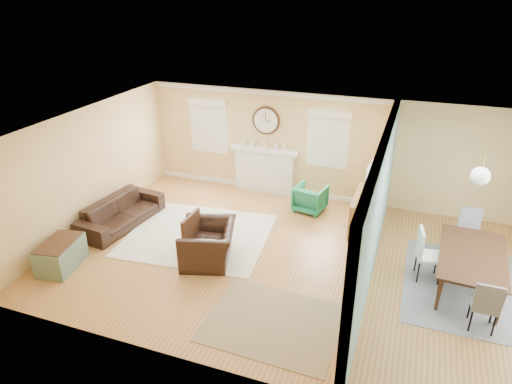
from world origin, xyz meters
TOP-DOWN VIEW (x-y plane):
  - floor at (0.00, 0.00)m, footprint 9.00×9.00m
  - wall_back at (0.00, 3.00)m, footprint 9.00×0.02m
  - wall_front at (0.00, -3.00)m, footprint 9.00×0.02m
  - wall_left at (-4.50, 0.00)m, footprint 0.02×6.00m
  - ceiling at (0.00, 0.00)m, footprint 9.00×6.00m
  - partition at (1.51, 0.28)m, footprint 0.17×6.00m
  - fireplace at (-1.50, 2.88)m, footprint 1.70×0.30m
  - wall_clock at (-1.50, 2.97)m, footprint 0.70×0.07m
  - window_left at (-3.05, 2.95)m, footprint 1.05×0.13m
  - window_right at (0.05, 2.95)m, footprint 1.05×0.13m
  - pendant at (3.00, 0.00)m, footprint 0.30×0.30m
  - rug_cream at (-2.09, 0.24)m, footprint 3.15×2.80m
  - rug_jute at (0.26, -1.83)m, footprint 2.13×1.76m
  - rug_grey at (3.23, 0.22)m, footprint 2.17×2.72m
  - sofa at (-3.90, 0.11)m, footprint 1.04×2.17m
  - eames_chair at (-1.47, -0.54)m, footprint 1.29×1.39m
  - green_chair at (-0.13, 2.20)m, footprint 0.78×0.80m
  - trunk at (-3.99, -1.69)m, footprint 0.73×1.03m
  - credenza at (1.16, 1.75)m, footprint 0.47×1.37m
  - tv at (1.14, 1.75)m, footprint 0.29×1.10m
  - garden_stool at (1.19, 0.67)m, footprint 0.33×0.33m
  - potted_plant at (1.19, 0.67)m, footprint 0.46×0.47m
  - dining_table at (3.23, 0.22)m, footprint 1.21×2.01m
  - dining_chair_n at (3.23, 1.39)m, footprint 0.44×0.44m
  - dining_chair_s at (3.33, -0.83)m, footprint 0.41×0.41m
  - dining_chair_w at (2.51, 0.26)m, footprint 0.50×0.50m
  - dining_chair_e at (3.83, 0.29)m, footprint 0.45×0.45m

SIDE VIEW (x-z plane):
  - floor at x=0.00m, z-range 0.00..0.00m
  - rug_grey at x=3.23m, z-range 0.00..0.01m
  - rug_jute at x=0.26m, z-range 0.00..0.01m
  - rug_cream at x=-2.09m, z-range 0.00..0.02m
  - garden_stool at x=1.19m, z-range 0.00..0.48m
  - trunk at x=-3.99m, z-range 0.00..0.54m
  - sofa at x=-3.90m, z-range 0.00..0.61m
  - green_chair at x=-0.13m, z-range 0.00..0.63m
  - dining_table at x=3.23m, z-range 0.00..0.68m
  - eames_chair at x=-1.47m, z-range 0.00..0.74m
  - credenza at x=1.16m, z-range 0.00..0.80m
  - dining_chair_s at x=3.33m, z-range 0.08..0.98m
  - dining_chair_e at x=3.83m, z-range 0.08..0.98m
  - dining_chair_n at x=3.23m, z-range 0.08..1.03m
  - dining_chair_w at x=2.51m, z-range 0.09..1.08m
  - fireplace at x=-1.50m, z-range 0.01..1.18m
  - potted_plant at x=1.19m, z-range 0.48..0.87m
  - tv at x=1.14m, z-range 0.80..1.43m
  - wall_back at x=0.00m, z-range 0.00..2.60m
  - wall_front at x=0.00m, z-range 0.00..2.60m
  - wall_left at x=-4.50m, z-range 0.00..2.60m
  - partition at x=1.51m, z-range 0.06..2.66m
  - window_left at x=-3.05m, z-range 0.95..2.37m
  - window_right at x=0.05m, z-range 0.95..2.37m
  - wall_clock at x=-1.50m, z-range 1.50..2.20m
  - pendant at x=3.00m, z-range 1.93..2.48m
  - ceiling at x=0.00m, z-range 2.59..2.61m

